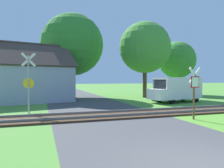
{
  "coord_description": "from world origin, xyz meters",
  "views": [
    {
      "loc": [
        -3.65,
        -4.14,
        2.15
      ],
      "look_at": [
        0.5,
        8.65,
        1.8
      ],
      "focal_mm": 35.0,
      "sensor_mm": 36.0,
      "label": 1
    }
  ],
  "objects": [
    {
      "name": "crossing_sign_far",
      "position": [
        -4.4,
        10.25,
        2.08
      ],
      "size": [
        0.88,
        0.16,
        3.74
      ],
      "rotation": [
        0.0,
        0.0,
        -0.1
      ],
      "color": "#9E9EA5",
      "rests_on": "ground"
    },
    {
      "name": "tree_center",
      "position": [
        -0.27,
        20.94,
        5.98
      ],
      "size": [
        7.05,
        7.05,
        9.51
      ],
      "color": "#513823",
      "rests_on": "ground"
    },
    {
      "name": "road_asphalt",
      "position": [
        0.0,
        2.0,
        0.0
      ],
      "size": [
        6.46,
        80.0,
        0.01
      ],
      "primitive_type": "cube",
      "color": "#424244",
      "rests_on": "ground"
    },
    {
      "name": "house",
      "position": [
        -4.95,
        17.33,
        1.83
      ],
      "size": [
        8.99,
        7.19,
        5.46
      ],
      "rotation": [
        0.0,
        0.0,
        0.24
      ],
      "color": "#99A3B7",
      "rests_on": "ground"
    },
    {
      "name": "stop_sign_near",
      "position": [
        3.91,
        5.29,
        1.64
      ],
      "size": [
        0.87,
        0.22,
        2.73
      ],
      "rotation": [
        0.0,
        0.0,
        3.34
      ],
      "color": "brown",
      "rests_on": "ground"
    },
    {
      "name": "tree_far",
      "position": [
        13.74,
        21.1,
        4.61
      ],
      "size": [
        4.96,
        4.96,
        7.1
      ],
      "color": "#513823",
      "rests_on": "ground"
    },
    {
      "name": "tree_right",
      "position": [
        7.41,
        18.03,
        5.59
      ],
      "size": [
        5.75,
        5.75,
        8.48
      ],
      "color": "#513823",
      "rests_on": "ground"
    },
    {
      "name": "rail_track",
      "position": [
        0.0,
        7.65,
        0.06
      ],
      "size": [
        60.0,
        2.6,
        0.22
      ],
      "color": "#422D1E",
      "rests_on": "ground"
    },
    {
      "name": "mail_truck",
      "position": [
        7.83,
        12.63,
        1.24
      ],
      "size": [
        5.16,
        2.72,
        2.24
      ],
      "rotation": [
        0.0,
        0.0,
        1.76
      ],
      "color": "white",
      "rests_on": "ground"
    }
  ]
}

